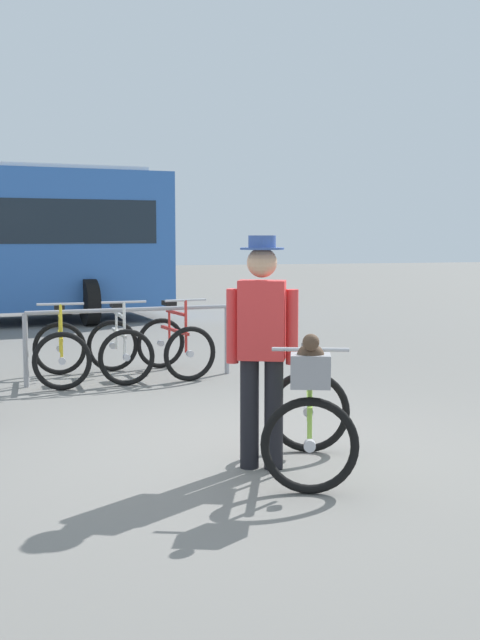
{
  "coord_description": "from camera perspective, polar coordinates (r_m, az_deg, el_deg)",
  "views": [
    {
      "loc": [
        -1.64,
        -5.86,
        1.72
      ],
      "look_at": [
        0.18,
        0.58,
        1.0
      ],
      "focal_mm": 43.84,
      "sensor_mm": 36.0,
      "label": 1
    }
  ],
  "objects": [
    {
      "name": "featured_bicycle",
      "position": [
        5.62,
        5.08,
        -6.56
      ],
      "size": [
        0.99,
        1.26,
        1.09
      ],
      "color": "black",
      "rests_on": "ground"
    },
    {
      "name": "bike_rack_rail",
      "position": [
        9.4,
        -7.97,
        -0.53
      ],
      "size": [
        2.5,
        0.3,
        0.88
      ],
      "color": "#99999E",
      "rests_on": "ground"
    },
    {
      "name": "person_with_featured_bike",
      "position": [
        5.72,
        1.6,
        -1.62
      ],
      "size": [
        0.49,
        0.32,
        1.72
      ],
      "color": "black",
      "rests_on": "ground"
    },
    {
      "name": "ground_plane",
      "position": [
        6.32,
        -0.17,
        -9.65
      ],
      "size": [
        80.0,
        80.0,
        0.0
      ],
      "primitive_type": "plane",
      "color": "slate"
    },
    {
      "name": "racked_bike_white",
      "position": [
        9.58,
        -8.81,
        -2.05
      ],
      "size": [
        0.7,
        1.11,
        0.97
      ],
      "color": "black",
      "rests_on": "ground"
    },
    {
      "name": "racked_bike_red",
      "position": [
        9.76,
        -4.79,
        -1.85
      ],
      "size": [
        0.84,
        1.2,
        0.97
      ],
      "color": "black",
      "rests_on": "ground"
    },
    {
      "name": "racked_bike_yellow",
      "position": [
        9.46,
        -12.95,
        -2.24
      ],
      "size": [
        0.69,
        1.12,
        0.97
      ],
      "color": "black",
      "rests_on": "ground"
    }
  ]
}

